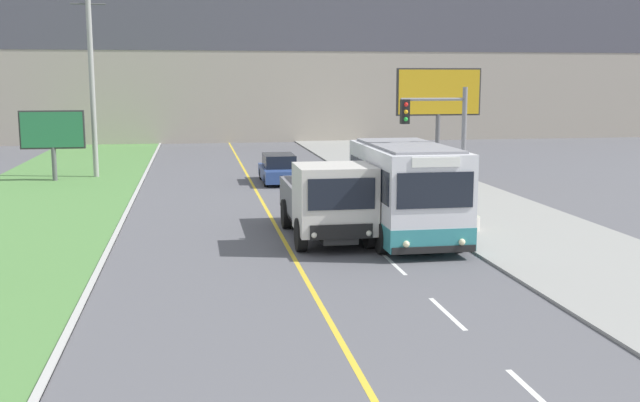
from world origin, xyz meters
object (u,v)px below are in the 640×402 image
traffic_light_mast (443,141)px  billboard_large (439,96)px  city_bus (407,192)px  planter_round_near (463,214)px  billboard_small (52,132)px  dump_truck (330,203)px  utility_pole_far (92,79)px  car_distant (279,169)px  planter_round_second (422,191)px

traffic_light_mast → billboard_large: size_ratio=0.86×
traffic_light_mast → city_bus: bearing=-158.0°
planter_round_near → city_bus: bearing=-155.7°
billboard_small → dump_truck: bearing=-55.9°
dump_truck → utility_pole_far: size_ratio=0.62×
traffic_light_mast → planter_round_near: traffic_light_mast is taller
planter_round_near → car_distant: bearing=109.9°
city_bus → planter_round_second: size_ratio=4.73×
planter_round_second → dump_truck: bearing=-128.5°
planter_round_near → billboard_large: bearing=75.2°
car_distant → billboard_large: bearing=4.1°
car_distant → dump_truck: bearing=-90.0°
city_bus → car_distant: 14.90m
city_bus → billboard_large: size_ratio=1.03×
city_bus → billboard_large: (6.12, 15.27, 2.75)m
traffic_light_mast → billboard_small: bearing=133.1°
utility_pole_far → planter_round_second: bearing=-39.0°
traffic_light_mast → planter_round_near: bearing=27.5°
city_bus → car_distant: city_bus is taller
dump_truck → planter_round_near: size_ratio=5.07×
car_distant → traffic_light_mast: (3.94, -14.09, 2.54)m
utility_pole_far → billboard_small: bearing=-146.5°
traffic_light_mast → utility_pole_far: bearing=127.2°
billboard_large → traffic_light_mast: bearing=-107.8°
billboard_large → billboard_small: 20.31m
utility_pole_far → billboard_large: bearing=-9.6°
car_distant → planter_round_second: (5.09, -8.15, -0.05)m
dump_truck → billboard_large: billboard_large is taller
dump_truck → billboard_small: size_ratio=1.74×
traffic_light_mast → billboard_small: 22.60m
billboard_large → planter_round_second: size_ratio=4.59×
utility_pole_far → planter_round_second: size_ratio=8.18×
utility_pole_far → traffic_light_mast: 22.41m
city_bus → planter_round_near: (2.37, 1.07, -0.99)m
city_bus → billboard_large: bearing=68.2°
city_bus → billboard_small: 22.11m
city_bus → planter_round_second: bearing=68.6°
car_distant → utility_pole_far: (-9.55, 3.69, 4.56)m
billboard_large → billboard_small: billboard_large is taller
billboard_small → planter_round_near: bearing=-44.3°
city_bus → traffic_light_mast: bearing=22.0°
dump_truck → city_bus: bearing=-2.7°
dump_truck → planter_round_near: bearing=11.0°
billboard_small → planter_round_second: billboard_small is taller
car_distant → city_bus: bearing=-80.2°
city_bus → billboard_small: size_ratio=1.64×
planter_round_second → traffic_light_mast: bearing=-100.9°
dump_truck → utility_pole_far: bearing=117.7°
billboard_small → planter_round_near: billboard_small is taller
utility_pole_far → dump_truck: bearing=-62.3°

